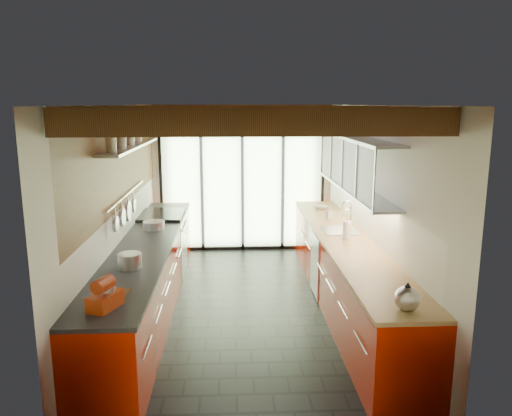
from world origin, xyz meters
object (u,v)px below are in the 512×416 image
object	(u,v)px
kettle	(407,297)
paper_towel	(347,230)
soap_bottle	(329,213)
bowl	(321,207)
stand_mixer	(105,295)

from	to	relation	value
kettle	paper_towel	bearing A→B (deg)	90.00
soap_bottle	bowl	size ratio (longest dim) A/B	0.82
kettle	stand_mixer	bearing A→B (deg)	176.48
soap_bottle	kettle	bearing A→B (deg)	-90.00
stand_mixer	bowl	xyz separation A→B (m)	(2.54, 3.94, -0.08)
kettle	paper_towel	xyz separation A→B (m)	(0.00, 2.22, 0.01)
paper_towel	bowl	size ratio (longest dim) A/B	1.25
kettle	soap_bottle	size ratio (longest dim) A/B	1.54
kettle	paper_towel	size ratio (longest dim) A/B	1.00
kettle	soap_bottle	xyz separation A→B (m)	(0.00, 3.37, -0.02)
stand_mixer	soap_bottle	distance (m)	4.10
stand_mixer	kettle	bearing A→B (deg)	-3.52
soap_bottle	bowl	distance (m)	0.72
kettle	paper_towel	distance (m)	2.22
paper_towel	bowl	xyz separation A→B (m)	(0.00, 1.87, -0.09)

